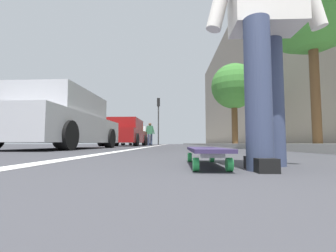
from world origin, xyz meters
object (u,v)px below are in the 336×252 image
parked_car_mid (125,133)px  parked_car_far (138,137)px  parked_car_near (63,122)px  skateboard (205,151)px  traffic_light (158,113)px  street_tree_mid (234,87)px  pedestrian_distant (150,132)px  skater_person (265,11)px

parked_car_mid → parked_car_far: 6.21m
parked_car_mid → parked_car_near: bearing=178.1°
skateboard → parked_car_far: parked_car_far is taller
parked_car_far → parked_car_mid: bearing=-177.9°
traffic_light → street_tree_mid: size_ratio=1.04×
traffic_light → parked_car_near: bearing=174.7°
skateboard → parked_car_mid: 11.80m
parked_car_near → traffic_light: bearing=-5.3°
parked_car_mid → traffic_light: bearing=-7.8°
parked_car_mid → parked_car_far: (6.20, 0.22, -0.02)m
pedestrian_distant → skateboard: bearing=-173.1°
parked_car_mid → pedestrian_distant: (3.03, -1.10, 0.18)m
parked_car_near → parked_car_far: (13.13, -0.01, 0.00)m
skater_person → parked_car_far: (17.78, 3.42, -0.24)m
traffic_light → parked_car_mid: bearing=172.2°
skateboard → traffic_light: (20.89, 1.56, 3.03)m
traffic_light → street_tree_mid: (-10.20, -4.62, 0.02)m
parked_car_far → street_tree_mid: 9.59m
street_tree_mid → parked_car_mid: bearing=82.8°
skateboard → parked_car_mid: size_ratio=0.19×
skateboard → pedestrian_distant: pedestrian_distant is taller
skater_person → pedestrian_distant: bearing=8.2°
skateboard → street_tree_mid: size_ratio=0.19×
parked_car_near → street_tree_mid: (6.18, -6.15, 2.45)m
skateboard → parked_car_far: (17.64, 3.08, 0.61)m
parked_car_near → street_tree_mid: size_ratio=1.04×
parked_car_far → traffic_light: traffic_light is taller
parked_car_far → traffic_light: bearing=-25.1°
parked_car_far → traffic_light: size_ratio=0.98×
pedestrian_distant → skater_person: bearing=-171.8°
skater_person → parked_car_far: skater_person is taller
parked_car_far → pedestrian_distant: size_ratio=2.85×
parked_car_far → parked_car_near: bearing=180.0°
skateboard → parked_car_far: bearing=9.9°
street_tree_mid → pedestrian_distant: street_tree_mid is taller
skater_person → parked_car_far: size_ratio=0.37×
parked_car_far → traffic_light: 4.33m
skater_person → parked_car_mid: skater_person is taller
parked_car_far → skater_person: bearing=-169.1°
skateboard → parked_car_near: (4.51, 3.09, 0.60)m
pedestrian_distant → traffic_light: bearing=-1.7°
pedestrian_distant → parked_car_mid: bearing=160.0°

